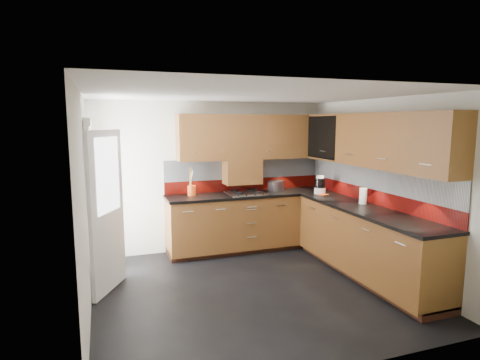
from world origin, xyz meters
name	(u,v)px	position (x,y,z in m)	size (l,w,h in m)	color
room	(252,171)	(0.00, 0.00, 1.50)	(4.00, 3.80, 2.64)	black
base_cabinets	(301,233)	(1.07, 0.72, 0.44)	(2.70, 3.20, 0.95)	#5B3414
countertop	(302,201)	(1.05, 0.70, 0.92)	(2.72, 3.22, 0.04)	black
backsplash	(308,179)	(1.28, 0.93, 1.21)	(2.70, 3.20, 0.54)	maroon
upper_cabinets	(311,138)	(1.23, 0.78, 1.84)	(2.50, 3.20, 0.72)	#5B3414
extractor_hood	(242,172)	(0.45, 1.64, 1.28)	(0.60, 0.33, 0.40)	#5B3414
glass_cabinet	(329,136)	(1.71, 1.07, 1.87)	(0.32, 0.80, 0.66)	black
back_door	(98,207)	(-1.78, 0.75, 1.03)	(0.42, 1.19, 2.04)	white
gas_hob	(246,193)	(0.45, 1.47, 0.96)	(0.59, 0.52, 0.05)	silver
utensil_pot	(192,189)	(-0.40, 1.60, 1.04)	(0.13, 0.13, 0.45)	#E34F15
toaster	(276,186)	(1.03, 1.57, 1.02)	(0.27, 0.22, 0.18)	silver
food_processor	(320,185)	(1.57, 1.08, 1.07)	(0.18, 0.18, 0.29)	white
paper_towel	(363,196)	(1.73, 0.18, 1.05)	(0.11, 0.11, 0.22)	white
orange_cloth	(323,195)	(1.56, 0.95, 0.95)	(0.13, 0.12, 0.01)	#D64A17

